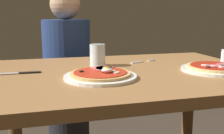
# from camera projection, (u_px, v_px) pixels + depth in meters

# --- Properties ---
(dining_table) EXTENTS (1.16, 0.84, 0.78)m
(dining_table) POSITION_uv_depth(u_px,v_px,m) (129.00, 98.00, 1.20)
(dining_table) COLOR olive
(dining_table) RESTS_ON ground
(pizza_foreground) EXTENTS (0.28, 0.28, 0.05)m
(pizza_foreground) POSITION_uv_depth(u_px,v_px,m) (101.00, 75.00, 1.04)
(pizza_foreground) COLOR white
(pizza_foreground) RESTS_ON dining_table
(pizza_across_left) EXTENTS (0.28, 0.28, 0.03)m
(pizza_across_left) POSITION_uv_depth(u_px,v_px,m) (214.00, 68.00, 1.17)
(pizza_across_left) COLOR silver
(pizza_across_left) RESTS_ON dining_table
(water_glass_near) EXTENTS (0.07, 0.07, 0.10)m
(water_glass_near) POSITION_uv_depth(u_px,v_px,m) (98.00, 56.00, 1.27)
(water_glass_near) COLOR silver
(water_glass_near) RESTS_ON dining_table
(fork) EXTENTS (0.15, 0.07, 0.00)m
(fork) POSITION_uv_depth(u_px,v_px,m) (141.00, 62.00, 1.38)
(fork) COLOR silver
(fork) RESTS_ON dining_table
(knife) EXTENTS (0.20, 0.02, 0.01)m
(knife) POSITION_uv_depth(u_px,v_px,m) (20.00, 73.00, 1.11)
(knife) COLOR silver
(knife) RESTS_ON dining_table
(salt_shaker) EXTENTS (0.03, 0.03, 0.07)m
(salt_shaker) POSITION_uv_depth(u_px,v_px,m) (224.00, 56.00, 1.36)
(salt_shaker) COLOR white
(salt_shaker) RESTS_ON dining_table
(diner_person) EXTENTS (0.32, 0.32, 1.18)m
(diner_person) POSITION_uv_depth(u_px,v_px,m) (68.00, 81.00, 1.88)
(diner_person) COLOR black
(diner_person) RESTS_ON ground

